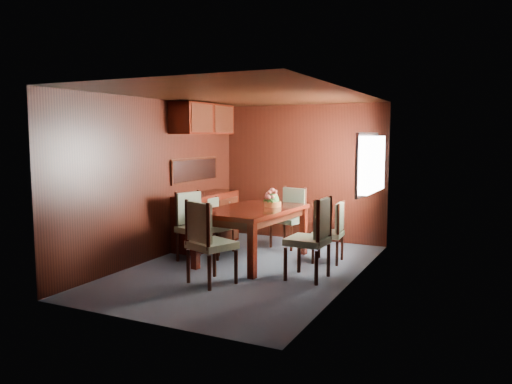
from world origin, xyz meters
The scene contains 11 objects.
ground centered at (0.00, 0.00, 0.00)m, with size 4.50×4.50×0.00m, color #3B4551.
room_shell centered at (-0.10, 0.33, 1.63)m, with size 3.06×4.52×2.41m.
sideboard centered at (-1.25, 1.00, 0.45)m, with size 0.48×1.40×0.90m, color #340D06.
dining_table centered at (-0.11, 0.42, 0.68)m, with size 1.20×1.78×0.80m.
chair_left_near centered at (-0.92, 0.10, 0.58)m, with size 0.59×0.60×1.04m.
chair_left_far centered at (-0.93, 0.71, 0.49)m, with size 0.47×0.48×0.87m.
chair_right_near centered at (1.02, -0.09, 0.60)m, with size 0.51×0.53×1.08m.
chair_right_far centered at (0.98, 0.88, 0.50)m, with size 0.44×0.46×0.90m.
chair_head centered at (-0.10, -0.88, 0.59)m, with size 0.65×0.64×1.07m.
chair_foot centered at (0.03, 1.60, 0.55)m, with size 0.56×0.55×1.00m.
flower_centerpiece centered at (0.10, 0.69, 0.93)m, with size 0.27×0.27×0.27m.
Camera 1 is at (3.10, -6.09, 1.85)m, focal length 35.00 mm.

